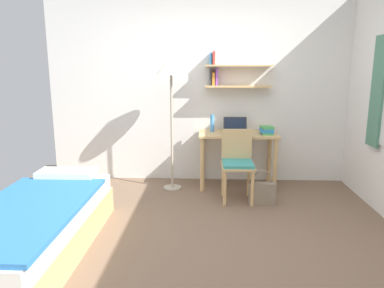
{
  "coord_description": "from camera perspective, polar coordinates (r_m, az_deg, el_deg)",
  "views": [
    {
      "loc": [
        0.05,
        -3.15,
        1.64
      ],
      "look_at": [
        -0.11,
        0.51,
        0.85
      ],
      "focal_mm": 34.04,
      "sensor_mm": 36.0,
      "label": 1
    }
  ],
  "objects": [
    {
      "name": "ground_plane",
      "position": [
        3.56,
        1.41,
        -15.31
      ],
      "size": [
        5.28,
        5.28,
        0.0
      ],
      "primitive_type": "plane",
      "color": "brown"
    },
    {
      "name": "wall_back",
      "position": [
        5.19,
        2.02,
        8.46
      ],
      "size": [
        4.4,
        0.27,
        2.6
      ],
      "color": "white",
      "rests_on": "ground_plane"
    },
    {
      "name": "bed",
      "position": [
        3.56,
        -23.47,
        -12.09
      ],
      "size": [
        0.88,
        2.07,
        0.54
      ],
      "color": "tan",
      "rests_on": "ground_plane"
    },
    {
      "name": "desk",
      "position": [
        4.98,
        7.17,
        0.11
      ],
      "size": [
        1.05,
        0.55,
        0.75
      ],
      "color": "tan",
      "rests_on": "ground_plane"
    },
    {
      "name": "desk_chair",
      "position": [
        4.52,
        7.12,
        -2.71
      ],
      "size": [
        0.41,
        0.43,
        0.87
      ],
      "color": "tan",
      "rests_on": "ground_plane"
    },
    {
      "name": "standing_lamp",
      "position": [
        4.73,
        -3.3,
        10.96
      ],
      "size": [
        0.4,
        0.4,
        1.75
      ],
      "color": "#B2A893",
      "rests_on": "ground_plane"
    },
    {
      "name": "laptop",
      "position": [
        5.0,
        6.77,
        2.45
      ],
      "size": [
        0.32,
        0.21,
        0.2
      ],
      "color": "black",
      "rests_on": "desk"
    },
    {
      "name": "water_bottle",
      "position": [
        4.98,
        3.18,
        3.28
      ],
      "size": [
        0.05,
        0.05,
        0.24
      ],
      "primitive_type": "cylinder",
      "color": "#4C99DB",
      "rests_on": "desk"
    },
    {
      "name": "book_stack",
      "position": [
        4.94,
        11.65,
        2.14
      ],
      "size": [
        0.19,
        0.24,
        0.1
      ],
      "color": "#4CA856",
      "rests_on": "desk"
    },
    {
      "name": "handbag",
      "position": [
        4.49,
        10.92,
        -7.47
      ],
      "size": [
        0.32,
        0.11,
        0.43
      ],
      "color": "gray",
      "rests_on": "ground_plane"
    }
  ]
}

